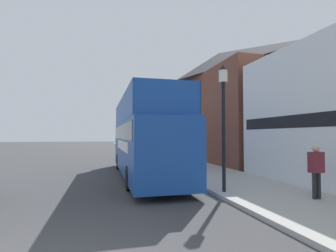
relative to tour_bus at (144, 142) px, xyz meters
name	(u,v)px	position (x,y,z in m)	size (l,w,h in m)	color
ground_plane	(85,160)	(-3.48, 10.90, -1.86)	(144.00, 144.00, 0.00)	#3D3D3F
sidewalk	(170,160)	(3.67, 7.90, -1.79)	(3.87, 108.00, 0.14)	#ADAAA3
brick_terrace_rear	(219,106)	(8.60, 8.39, 3.14)	(6.00, 17.26, 10.00)	brown
tour_bus	(144,142)	(0.00, 0.00, 0.00)	(2.60, 11.47, 4.14)	#19479E
parked_car_ahead_of_bus	(134,153)	(0.60, 8.53, -1.21)	(1.87, 4.09, 1.39)	#9E9EA3
pedestrian_second	(316,166)	(4.52, -6.99, -0.66)	(0.46, 0.25, 1.76)	#232328
lamp_post_nearest	(223,104)	(2.12, -5.19, 1.54)	(0.35, 0.35, 4.73)	black
lamp_post_second	(171,119)	(2.37, 2.91, 1.48)	(0.35, 0.35, 4.63)	black
lamp_post_third	(147,122)	(2.20, 11.00, 1.64)	(0.35, 0.35, 4.89)	black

